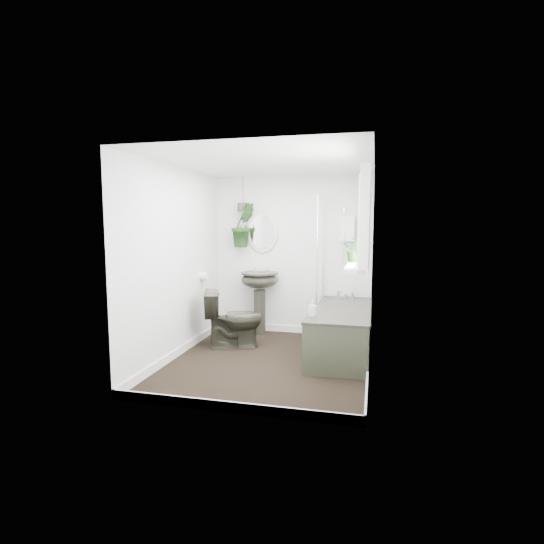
# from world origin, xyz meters

# --- Properties ---
(floor) EXTENTS (2.30, 2.80, 0.02)m
(floor) POSITION_xyz_m (0.00, 0.00, -0.01)
(floor) COLOR black
(floor) RESTS_ON ground
(ceiling) EXTENTS (2.30, 2.80, 0.02)m
(ceiling) POSITION_xyz_m (0.00, 0.00, 2.31)
(ceiling) COLOR white
(ceiling) RESTS_ON ground
(wall_back) EXTENTS (2.30, 0.02, 2.30)m
(wall_back) POSITION_xyz_m (0.00, 1.41, 1.15)
(wall_back) COLOR white
(wall_back) RESTS_ON ground
(wall_front) EXTENTS (2.30, 0.02, 2.30)m
(wall_front) POSITION_xyz_m (0.00, -1.41, 1.15)
(wall_front) COLOR white
(wall_front) RESTS_ON ground
(wall_left) EXTENTS (0.02, 2.80, 2.30)m
(wall_left) POSITION_xyz_m (-1.16, 0.00, 1.15)
(wall_left) COLOR white
(wall_left) RESTS_ON ground
(wall_right) EXTENTS (0.02, 2.80, 2.30)m
(wall_right) POSITION_xyz_m (1.16, 0.00, 1.15)
(wall_right) COLOR white
(wall_right) RESTS_ON ground
(skirting) EXTENTS (2.30, 2.80, 0.10)m
(skirting) POSITION_xyz_m (0.00, 0.00, 0.05)
(skirting) COLOR white
(skirting) RESTS_ON floor
(bathtub) EXTENTS (0.72, 1.72, 0.58)m
(bathtub) POSITION_xyz_m (0.80, 0.50, 0.29)
(bathtub) COLOR #28281F
(bathtub) RESTS_ON floor
(bath_screen) EXTENTS (0.04, 0.72, 1.40)m
(bath_screen) POSITION_xyz_m (0.47, 0.99, 1.28)
(bath_screen) COLOR silver
(bath_screen) RESTS_ON bathtub
(shower_box) EXTENTS (0.20, 0.10, 0.35)m
(shower_box) POSITION_xyz_m (0.80, 1.34, 1.55)
(shower_box) COLOR white
(shower_box) RESTS_ON wall_back
(oval_mirror) EXTENTS (0.46, 0.03, 0.62)m
(oval_mirror) POSITION_xyz_m (-0.44, 1.37, 1.50)
(oval_mirror) COLOR beige
(oval_mirror) RESTS_ON wall_back
(wall_sconce) EXTENTS (0.04, 0.04, 0.22)m
(wall_sconce) POSITION_xyz_m (-0.84, 1.36, 1.40)
(wall_sconce) COLOR black
(wall_sconce) RESTS_ON wall_back
(toilet_roll_holder) EXTENTS (0.11, 0.11, 0.11)m
(toilet_roll_holder) POSITION_xyz_m (-1.10, 0.70, 0.90)
(toilet_roll_holder) COLOR white
(toilet_roll_holder) RESTS_ON wall_left
(window_recess) EXTENTS (0.08, 1.00, 0.90)m
(window_recess) POSITION_xyz_m (1.09, -0.70, 1.65)
(window_recess) COLOR white
(window_recess) RESTS_ON wall_right
(window_sill) EXTENTS (0.18, 1.00, 0.04)m
(window_sill) POSITION_xyz_m (1.02, -0.70, 1.23)
(window_sill) COLOR white
(window_sill) RESTS_ON wall_right
(window_blinds) EXTENTS (0.01, 0.86, 0.76)m
(window_blinds) POSITION_xyz_m (1.04, -0.70, 1.65)
(window_blinds) COLOR white
(window_blinds) RESTS_ON wall_right
(toilet) EXTENTS (0.84, 0.64, 0.76)m
(toilet) POSITION_xyz_m (-0.60, 0.48, 0.38)
(toilet) COLOR #28281F
(toilet) RESTS_ON floor
(pedestal_sink) EXTENTS (0.62, 0.55, 0.92)m
(pedestal_sink) POSITION_xyz_m (-0.44, 1.20, 0.46)
(pedestal_sink) COLOR #28281F
(pedestal_sink) RESTS_ON floor
(sill_plant) EXTENTS (0.26, 0.24, 0.24)m
(sill_plant) POSITION_xyz_m (0.99, -0.49, 1.37)
(sill_plant) COLOR black
(sill_plant) RESTS_ON window_sill
(hanging_plant) EXTENTS (0.45, 0.44, 0.64)m
(hanging_plant) POSITION_xyz_m (-0.70, 1.25, 1.60)
(hanging_plant) COLOR black
(hanging_plant) RESTS_ON ceiling
(soap_bottle) EXTENTS (0.10, 0.10, 0.18)m
(soap_bottle) POSITION_xyz_m (0.51, -0.00, 0.67)
(soap_bottle) COLOR #332C2C
(soap_bottle) RESTS_ON bathtub
(hanging_pot) EXTENTS (0.16, 0.16, 0.12)m
(hanging_pot) POSITION_xyz_m (-0.70, 1.25, 1.86)
(hanging_pot) COLOR #3F332B
(hanging_pot) RESTS_ON ceiling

